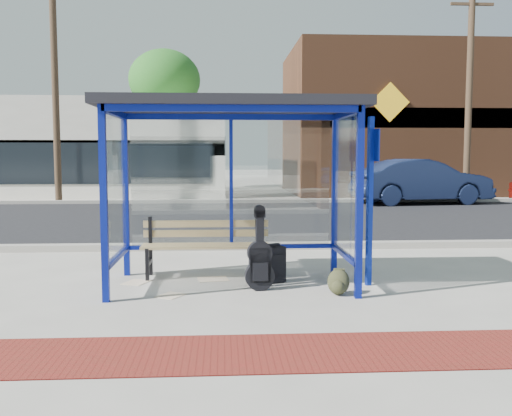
{
  "coord_description": "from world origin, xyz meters",
  "views": [
    {
      "loc": [
        -0.13,
        -7.42,
        1.72
      ],
      "look_at": [
        0.32,
        0.2,
        1.01
      ],
      "focal_mm": 40.0,
      "sensor_mm": 36.0,
      "label": 1
    }
  ],
  "objects": [
    {
      "name": "suitcase",
      "position": [
        0.55,
        0.16,
        0.25
      ],
      "size": [
        0.36,
        0.3,
        0.54
      ],
      "rotation": [
        0.0,
        0.0,
        0.41
      ],
      "color": "black",
      "rests_on": "ground"
    },
    {
      "name": "newspaper_a",
      "position": [
        -1.3,
        0.26,
        0.0
      ],
      "size": [
        0.39,
        0.43,
        0.01
      ],
      "primitive_type": "cube",
      "rotation": [
        0.0,
        0.0,
        1.19
      ],
      "color": "white",
      "rests_on": "ground"
    },
    {
      "name": "tree_mid",
      "position": [
        -3.0,
        22.0,
        5.45
      ],
      "size": [
        3.6,
        3.6,
        7.03
      ],
      "color": "#4C3826",
      "rests_on": "ground"
    },
    {
      "name": "tree_right",
      "position": [
        12.5,
        22.0,
        5.45
      ],
      "size": [
        3.6,
        3.6,
        7.03
      ],
      "color": "#4C3826",
      "rests_on": "ground"
    },
    {
      "name": "utility_pole_west",
      "position": [
        -6.0,
        13.4,
        4.11
      ],
      "size": [
        1.6,
        0.24,
        8.0
      ],
      "color": "#4C3826",
      "rests_on": "ground"
    },
    {
      "name": "ground",
      "position": [
        0.0,
        0.0,
        0.0
      ],
      "size": [
        120.0,
        120.0,
        0.0
      ],
      "primitive_type": "plane",
      "color": "#B2ADA0",
      "rests_on": "ground"
    },
    {
      "name": "storefront_brown",
      "position": [
        8.0,
        18.49,
        3.2
      ],
      "size": [
        10.0,
        7.08,
        6.4
      ],
      "color": "#59331E",
      "rests_on": "ground"
    },
    {
      "name": "far_sidewalk",
      "position": [
        0.0,
        15.0,
        0.0
      ],
      "size": [
        60.0,
        4.0,
        0.01
      ],
      "primitive_type": "cube",
      "color": "#B2ADA0",
      "rests_on": "ground"
    },
    {
      "name": "newspaper_c",
      "position": [
        -0.26,
        0.4,
        0.0
      ],
      "size": [
        0.46,
        0.39,
        0.01
      ],
      "primitive_type": "cube",
      "rotation": [
        0.0,
        0.0,
        0.16
      ],
      "color": "white",
      "rests_on": "ground"
    },
    {
      "name": "storefront_white",
      "position": [
        -9.0,
        17.99,
        2.0
      ],
      "size": [
        18.0,
        6.04,
        4.0
      ],
      "color": "silver",
      "rests_on": "ground"
    },
    {
      "name": "bus_shelter",
      "position": [
        0.0,
        0.07,
        2.07
      ],
      "size": [
        3.3,
        1.8,
        2.42
      ],
      "color": "navy",
      "rests_on": "ground"
    },
    {
      "name": "parked_car",
      "position": [
        6.88,
        12.29,
        0.79
      ],
      "size": [
        4.99,
        2.27,
        1.59
      ],
      "primitive_type": "imported",
      "rotation": [
        0.0,
        0.0,
        1.7
      ],
      "color": "#182243",
      "rests_on": "ground"
    },
    {
      "name": "brick_paver_strip",
      "position": [
        0.0,
        -2.6,
        0.01
      ],
      "size": [
        60.0,
        1.0,
        0.01
      ],
      "primitive_type": "cube",
      "color": "maroon",
      "rests_on": "ground"
    },
    {
      "name": "street_asphalt",
      "position": [
        0.0,
        8.0,
        0.0
      ],
      "size": [
        60.0,
        10.0,
        0.0
      ],
      "primitive_type": "cube",
      "color": "black",
      "rests_on": "ground"
    },
    {
      "name": "bench",
      "position": [
        -0.36,
        0.61,
        0.48
      ],
      "size": [
        1.79,
        0.44,
        0.85
      ],
      "rotation": [
        0.0,
        0.0,
        -0.0
      ],
      "color": "black",
      "rests_on": "ground"
    },
    {
      "name": "curb_near",
      "position": [
        0.0,
        2.9,
        0.06
      ],
      "size": [
        60.0,
        0.25,
        0.12
      ],
      "primitive_type": "cube",
      "color": "gray",
      "rests_on": "ground"
    },
    {
      "name": "utility_pole_east",
      "position": [
        9.0,
        13.4,
        4.11
      ],
      "size": [
        1.6,
        0.24,
        8.0
      ],
      "color": "#4C3826",
      "rests_on": "ground"
    },
    {
      "name": "sign_post",
      "position": [
        1.81,
        -0.08,
        1.25
      ],
      "size": [
        0.13,
        0.27,
        2.22
      ],
      "rotation": [
        0.0,
        0.0,
        0.29
      ],
      "color": "navy",
      "rests_on": "ground"
    },
    {
      "name": "fire_hydrant",
      "position": [
        11.15,
        14.12,
        0.37
      ],
      "size": [
        0.31,
        0.2,
        0.68
      ],
      "rotation": [
        0.0,
        0.0,
        0.37
      ],
      "color": "red",
      "rests_on": "ground"
    },
    {
      "name": "curb_far",
      "position": [
        0.0,
        13.1,
        0.06
      ],
      "size": [
        60.0,
        0.25,
        0.12
      ],
      "primitive_type": "cube",
      "color": "gray",
      "rests_on": "ground"
    },
    {
      "name": "newspaper_b",
      "position": [
        -0.77,
        -0.5,
        0.0
      ],
      "size": [
        0.4,
        0.42,
        0.01
      ],
      "primitive_type": "cube",
      "rotation": [
        0.0,
        0.0,
        -2.11
      ],
      "color": "white",
      "rests_on": "ground"
    },
    {
      "name": "guitar_bag",
      "position": [
        0.34,
        -0.28,
        0.38
      ],
      "size": [
        0.39,
        0.15,
        1.03
      ],
      "rotation": [
        0.0,
        0.0,
        0.11
      ],
      "color": "black",
      "rests_on": "ground"
    },
    {
      "name": "backpack",
      "position": [
        1.3,
        -0.58,
        0.15
      ],
      "size": [
        0.32,
        0.3,
        0.33
      ],
      "rotation": [
        0.0,
        0.0,
        -0.29
      ],
      "color": "#2F301A",
      "rests_on": "ground"
    }
  ]
}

